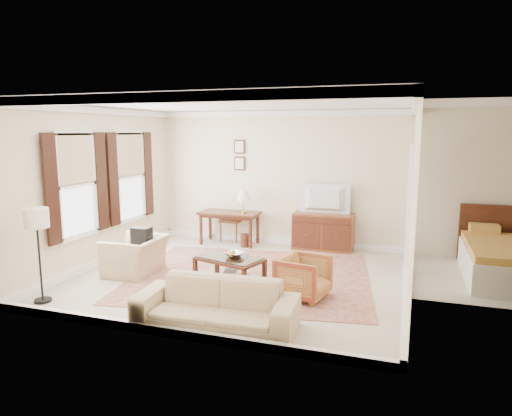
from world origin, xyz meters
The scene contains 20 objects.
room_shell centered at (0.00, 0.00, 2.47)m, with size 5.51×5.01×2.91m.
window_front centered at (-2.70, -0.70, 1.55)m, with size 0.12×1.56×1.80m, color #CCB284, non-canonical shape.
window_rear centered at (-2.70, 0.90, 1.55)m, with size 0.12×1.56×1.80m, color #CCB284, non-canonical shape.
doorway centered at (2.71, 1.50, 1.08)m, with size 0.10×1.12×2.25m, color white, non-canonical shape.
rug centered at (0.19, 0.05, 0.01)m, with size 3.97×3.40×0.01m, color maroon.
writing_desk centered at (-1.00, 2.07, 0.60)m, with size 1.31×0.65×0.71m.
desk_chair centered at (-1.09, 2.42, 0.53)m, with size 0.45×0.45×1.05m, color brown, non-canonical shape.
desk_lamp centered at (-0.67, 2.07, 0.96)m, with size 0.32×0.32×0.50m, color silver, non-canonical shape.
framed_prints centered at (-0.90, 2.47, 1.94)m, with size 0.25×0.04×0.68m, color #482114, non-canonical shape.
sideboard centered at (1.04, 2.23, 0.39)m, with size 1.25×0.48×0.77m, color brown.
tv centered at (1.04, 2.21, 1.27)m, with size 1.00×0.58×0.13m, color black.
coffee_table centered at (-0.02, -0.42, 0.34)m, with size 1.19×0.89×0.45m.
fruit_bowl centered at (0.05, -0.36, 0.50)m, with size 0.42×0.42×0.10m, color silver.
book_a centered at (-0.17, -0.27, 0.18)m, with size 0.28×0.04×0.38m, color brown.
book_b centered at (0.10, -0.57, 0.17)m, with size 0.28×0.03×0.38m, color brown.
striped_armchair centered at (1.27, -0.67, 0.35)m, with size 0.69×0.64×0.71m, color maroon.
club_armchair centered at (-1.77, -0.43, 0.43)m, with size 0.99×0.64×0.87m, color #D0AC8C.
backpack centered at (-1.65, -0.40, 0.68)m, with size 0.32×0.22×0.40m, color black.
sofa centered at (0.44, -2.03, 0.40)m, with size 2.04×0.60×0.80m, color #D0AC8C.
floor_lamp centered at (-2.31, -2.03, 1.14)m, with size 0.34×0.34×1.39m.
Camera 1 is at (2.64, -7.06, 2.46)m, focal length 32.00 mm.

